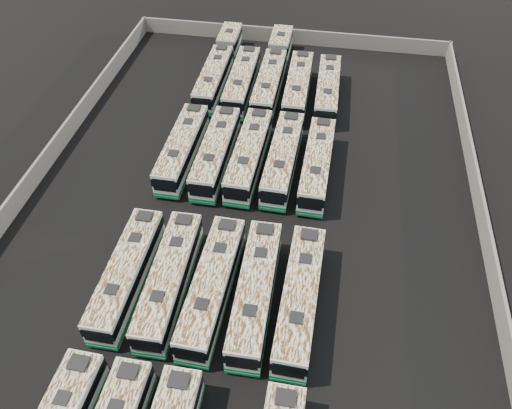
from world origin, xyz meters
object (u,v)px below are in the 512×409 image
(bus_midfront_far_right, at_px, (300,298))
(bus_back_far_left, at_px, (219,65))
(bus_midback_far_left, at_px, (182,148))
(bus_back_far_right, at_px, (328,90))
(bus_midfront_left, at_px, (169,279))
(bus_back_right, at_px, (298,87))
(bus_midback_far_right, at_px, (317,164))
(bus_midback_center, at_px, (249,155))
(bus_back_left, at_px, (242,81))
(bus_midback_right, at_px, (283,158))
(bus_midfront_right, at_px, (255,292))
(bus_midfront_far_left, at_px, (127,273))
(bus_midback_left, at_px, (216,152))
(bus_midfront_center, at_px, (212,286))
(bus_back_center, at_px, (273,70))

(bus_midfront_far_right, relative_size, bus_back_far_left, 0.67)
(bus_midfront_far_right, distance_m, bus_midback_far_left, 22.25)
(bus_midfront_far_right, distance_m, bus_back_far_right, 31.08)
(bus_midfront_left, xyz_separation_m, bus_back_right, (7.15, 30.98, 0.01))
(bus_midback_far_right, bearing_deg, bus_midback_center, 179.59)
(bus_back_left, relative_size, bus_back_far_right, 1.03)
(bus_midback_far_left, height_order, bus_midback_right, bus_midback_right)
(bus_midback_right, distance_m, bus_back_right, 14.00)
(bus_midfront_right, bearing_deg, bus_midfront_far_right, -1.36)
(bus_midfront_far_left, distance_m, bus_midfront_right, 10.89)
(bus_midfront_far_right, xyz_separation_m, bus_back_left, (-10.77, 31.06, -0.02))
(bus_back_right, bearing_deg, bus_midback_right, -90.65)
(bus_midfront_far_left, height_order, bus_midback_far_right, bus_midback_far_right)
(bus_midback_right, bearing_deg, bus_back_far_left, 123.09)
(bus_midfront_far_right, relative_size, bus_midback_left, 1.01)
(bus_midfront_center, distance_m, bus_back_right, 31.26)
(bus_midfront_far_right, height_order, bus_back_far_left, bus_midfront_far_right)
(bus_midfront_left, xyz_separation_m, bus_midback_far_left, (-3.67, 16.83, -0.01))
(bus_midfront_center, bearing_deg, bus_midback_left, 103.56)
(bus_midfront_far_right, height_order, bus_midback_left, bus_midfront_far_right)
(bus_midback_far_left, height_order, bus_midback_left, bus_midback_left)
(bus_midfront_right, distance_m, bus_midback_far_right, 17.11)
(bus_midfront_center, xyz_separation_m, bus_midback_right, (3.50, 17.07, -0.01))
(bus_back_far_left, distance_m, bus_back_far_right, 14.89)
(bus_midfront_center, bearing_deg, bus_midfront_far_left, -179.15)
(bus_midfront_far_left, bearing_deg, bus_back_far_right, 64.90)
(bus_midback_center, distance_m, bus_back_far_left, 19.01)
(bus_midfront_left, xyz_separation_m, bus_midback_far_right, (10.76, 16.72, -0.02))
(bus_midfront_left, height_order, bus_midback_far_right, bus_midfront_left)
(bus_midfront_far_left, height_order, bus_midback_left, bus_midback_left)
(bus_midback_far_left, bearing_deg, bus_midfront_left, -77.52)
(bus_midfront_far_right, height_order, bus_midback_right, bus_midfront_far_right)
(bus_midfront_far_left, relative_size, bus_back_left, 0.97)
(bus_midback_far_left, bearing_deg, bus_midback_right, 1.00)
(bus_back_far_left, bearing_deg, bus_back_center, -1.74)
(bus_back_right, bearing_deg, bus_midback_far_right, -76.50)
(bus_midfront_right, relative_size, bus_midfront_far_right, 1.00)
(bus_midfront_center, height_order, bus_midback_far_right, bus_midfront_center)
(bus_midfront_far_right, height_order, bus_back_left, bus_midfront_far_right)
(bus_back_far_left, xyz_separation_m, bus_back_far_right, (14.48, -3.46, 0.00))
(bus_midfront_right, relative_size, bus_midback_center, 1.00)
(bus_midfront_center, relative_size, bus_midback_center, 1.00)
(bus_midfront_center, bearing_deg, bus_back_center, 91.63)
(bus_midfront_center, relative_size, bus_back_far_right, 1.04)
(bus_midback_center, height_order, bus_back_center, bus_midback_center)
(bus_midfront_far_left, xyz_separation_m, bus_midfront_far_right, (14.50, -0.03, 0.08))
(bus_midfront_right, relative_size, bus_back_far_left, 0.67)
(bus_midback_right, bearing_deg, bus_midfront_right, -88.43)
(bus_midfront_left, xyz_separation_m, bus_back_left, (0.05, 31.02, 0.02))
(bus_midfront_right, height_order, bus_midback_left, bus_midfront_right)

